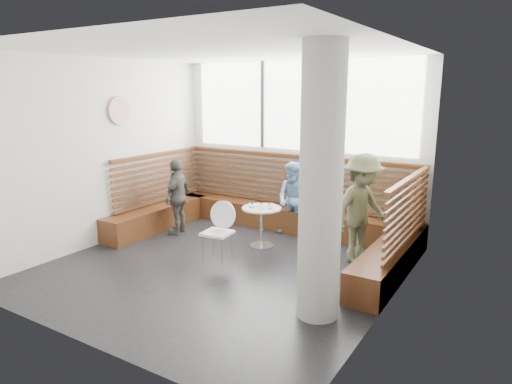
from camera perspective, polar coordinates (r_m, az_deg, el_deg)
The scene contains 15 objects.
room at distance 6.66m, azimuth -4.50°, elevation 3.46°, with size 5.00×5.00×3.20m.
booth at distance 8.38m, azimuth 2.77°, elevation -2.97°, with size 5.00×2.50×1.44m.
concrete_column at distance 5.23m, azimuth 8.12°, elevation 0.82°, with size 0.50×0.50×3.20m, color gray.
wall_art at distance 8.53m, azimuth -16.66°, elevation 9.71°, with size 0.50×0.50×0.03m, color white.
cafe_table at distance 7.85m, azimuth 0.70°, elevation -3.35°, with size 0.68×0.68×0.70m.
cafe_chair at distance 7.25m, azimuth -4.54°, elevation -4.30°, with size 0.45×0.44×0.94m.
adult_man at distance 7.22m, azimuth 13.06°, elevation -2.10°, with size 1.12×0.64×1.73m, color #4E5639.
child_back at distance 8.39m, azimuth 4.78°, elevation -0.96°, with size 0.67×0.53×1.39m, color #77A1CE.
child_left at distance 8.66m, azimuth -9.76°, elevation -0.58°, with size 0.83×0.34×1.41m, color #4D4B45.
plate_near at distance 7.92m, azimuth 0.17°, elevation -1.66°, with size 0.21×0.21×0.01m, color white.
plate_far at distance 7.92m, azimuth 1.63°, elevation -1.66°, with size 0.21×0.21×0.01m, color white.
glass_left at distance 7.77m, azimuth -0.56°, elevation -1.54°, with size 0.08×0.08×0.12m, color white.
glass_mid at distance 7.68m, azimuth 0.69°, elevation -1.76°, with size 0.07×0.07×0.11m, color white.
glass_right at distance 7.71m, azimuth 1.80°, elevation -1.68°, with size 0.07×0.07×0.11m, color white.
menu_card at distance 7.62m, azimuth 0.03°, elevation -2.27°, with size 0.20×0.14×0.00m, color #A5C64C.
Camera 1 is at (3.87, -5.30, 2.66)m, focal length 32.00 mm.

